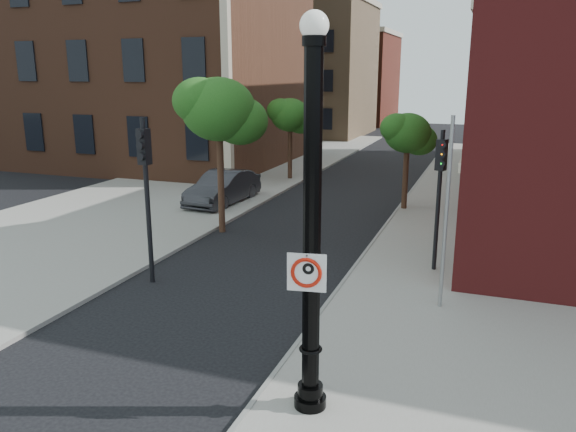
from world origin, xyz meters
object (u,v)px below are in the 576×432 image
at_px(traffic_signal_left, 145,174).
at_px(traffic_signal_right, 440,178).
at_px(no_parking_sign, 307,272).
at_px(lamppost, 312,244).
at_px(parked_car, 223,188).

height_order(traffic_signal_left, traffic_signal_right, traffic_signal_left).
bearing_deg(no_parking_sign, traffic_signal_right, 71.14).
xyz_separation_m(lamppost, traffic_signal_right, (1.31, 8.11, -0.24)).
xyz_separation_m(parked_car, traffic_signal_left, (2.49, -9.61, 2.41)).
bearing_deg(no_parking_sign, parked_car, 111.72).
bearing_deg(traffic_signal_right, lamppost, -80.08).
distance_m(no_parking_sign, traffic_signal_right, 8.40).
bearing_deg(no_parking_sign, lamppost, 71.28).
xyz_separation_m(no_parking_sign, parked_car, (-8.74, 14.32, -1.94)).
bearing_deg(parked_car, lamppost, -55.34).
height_order(lamppost, no_parking_sign, lamppost).
bearing_deg(parked_car, traffic_signal_right, -28.04).
height_order(lamppost, traffic_signal_right, lamppost).
bearing_deg(parked_car, traffic_signal_left, -72.61).
bearing_deg(lamppost, no_parking_sign, -99.04).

